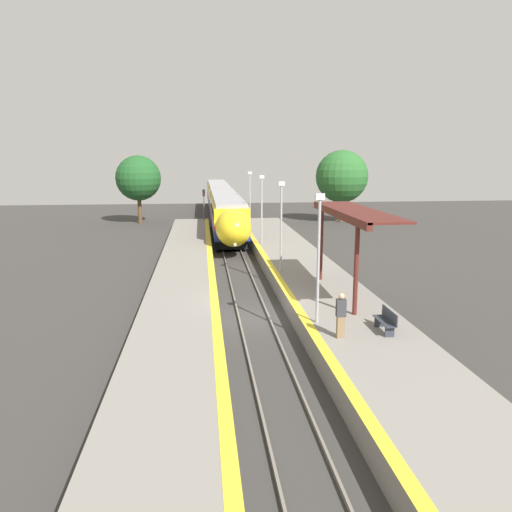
{
  "coord_description": "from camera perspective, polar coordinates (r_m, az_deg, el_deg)",
  "views": [
    {
      "loc": [
        -2.37,
        -22.86,
        7.67
      ],
      "look_at": [
        0.58,
        4.23,
        2.2
      ],
      "focal_mm": 35.0,
      "sensor_mm": 36.0,
      "label": 1
    }
  ],
  "objects": [
    {
      "name": "platform_left",
      "position": [
        24.0,
        -8.61,
        -6.28
      ],
      "size": [
        3.61,
        64.0,
        0.91
      ],
      "color": "gray",
      "rests_on": "ground_plane"
    },
    {
      "name": "ground_plane",
      "position": [
        24.23,
        -0.29,
        -7.1
      ],
      "size": [
        120.0,
        120.0,
        0.0
      ],
      "primitive_type": "plane",
      "color": "#383533"
    },
    {
      "name": "background_tree_right",
      "position": [
        59.71,
        9.79,
        8.95
      ],
      "size": [
        6.09,
        6.09,
        8.39
      ],
      "color": "brown",
      "rests_on": "ground_plane"
    },
    {
      "name": "lamppost_far",
      "position": [
        38.9,
        0.66,
        5.87
      ],
      "size": [
        0.36,
        0.2,
        5.32
      ],
      "color": "#9E9EA3",
      "rests_on": "platform_right"
    },
    {
      "name": "background_tree_left",
      "position": [
        59.17,
        -13.3,
        8.64
      ],
      "size": [
        5.13,
        5.13,
        7.77
      ],
      "color": "brown",
      "rests_on": "ground_plane"
    },
    {
      "name": "rail_right",
      "position": [
        24.29,
        1.41,
        -6.87
      ],
      "size": [
        0.08,
        90.0,
        0.15
      ],
      "primitive_type": "cube",
      "color": "slate",
      "rests_on": "ground_plane"
    },
    {
      "name": "lamppost_mid",
      "position": [
        29.49,
        2.89,
        4.1
      ],
      "size": [
        0.36,
        0.2,
        5.32
      ],
      "color": "#9E9EA3",
      "rests_on": "platform_right"
    },
    {
      "name": "railway_signal",
      "position": [
        54.46,
        -5.97,
        5.9
      ],
      "size": [
        0.28,
        0.28,
        4.15
      ],
      "color": "#59595E",
      "rests_on": "ground_plane"
    },
    {
      "name": "platform_right",
      "position": [
        24.78,
        8.73,
        -5.72
      ],
      "size": [
        4.44,
        64.0,
        0.91
      ],
      "color": "gray",
      "rests_on": "ground_plane"
    },
    {
      "name": "lamppost_near",
      "position": [
        20.22,
        7.17,
        0.67
      ],
      "size": [
        0.36,
        0.2,
        5.32
      ],
      "color": "#9E9EA3",
      "rests_on": "platform_right"
    },
    {
      "name": "rail_left",
      "position": [
        24.15,
        -2.0,
        -6.99
      ],
      "size": [
        0.08,
        90.0,
        0.15
      ],
      "primitive_type": "cube",
      "color": "slate",
      "rests_on": "ground_plane"
    },
    {
      "name": "lamppost_farthest",
      "position": [
        48.37,
        -0.7,
        6.94
      ],
      "size": [
        0.36,
        0.2,
        5.32
      ],
      "color": "#9E9EA3",
      "rests_on": "platform_right"
    },
    {
      "name": "person_waiting",
      "position": [
        19.13,
        9.67,
        -6.63
      ],
      "size": [
        0.36,
        0.23,
        1.75
      ],
      "color": "#7F6647",
      "rests_on": "platform_right"
    },
    {
      "name": "train",
      "position": [
        59.03,
        -3.92,
        6.06
      ],
      "size": [
        2.87,
        46.36,
        3.94
      ],
      "color": "black",
      "rests_on": "ground_plane"
    },
    {
      "name": "station_canopy",
      "position": [
        24.56,
        10.59,
        4.46
      ],
      "size": [
        2.02,
        9.32,
        4.22
      ],
      "color": "#511E19",
      "rests_on": "platform_right"
    },
    {
      "name": "platform_bench",
      "position": [
        20.28,
        14.69,
        -7.11
      ],
      "size": [
        0.44,
        1.56,
        0.89
      ],
      "color": "#2D333D",
      "rests_on": "platform_right"
    }
  ]
}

